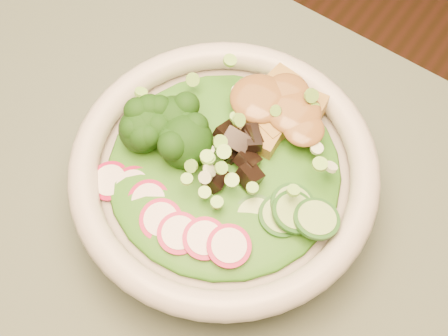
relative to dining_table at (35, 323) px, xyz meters
The scene contains 10 objects.
dining_table is the anchor object (origin of this frame).
salad_bowl 0.25m from the dining_table, 59.21° to the left, with size 0.25×0.25×0.07m.
lettuce_bed 0.26m from the dining_table, 59.21° to the left, with size 0.19×0.19×0.02m, color #1F5E13.
broccoli_florets 0.26m from the dining_table, 75.48° to the left, with size 0.07×0.06×0.04m, color black, non-canonical shape.
radish_slices 0.23m from the dining_table, 48.06° to the left, with size 0.10×0.04×0.02m, color maroon, non-canonical shape.
cucumber_slices 0.29m from the dining_table, 45.67° to the left, with size 0.06×0.06×0.03m, color #A4CB71, non-canonical shape.
mushroom_heap 0.28m from the dining_table, 60.53° to the left, with size 0.06×0.06×0.04m, color black, non-canonical shape.
tofu_cubes 0.31m from the dining_table, 64.58° to the left, with size 0.08×0.06×0.03m, color olive, non-canonical shape.
peanut_sauce 0.32m from the dining_table, 64.58° to the left, with size 0.06×0.05×0.01m, color brown.
scallion_garnish 0.28m from the dining_table, 59.21° to the left, with size 0.18×0.18×0.02m, color #78C043, non-canonical shape.
Camera 1 is at (0.24, -0.02, 1.24)m, focal length 50.00 mm.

